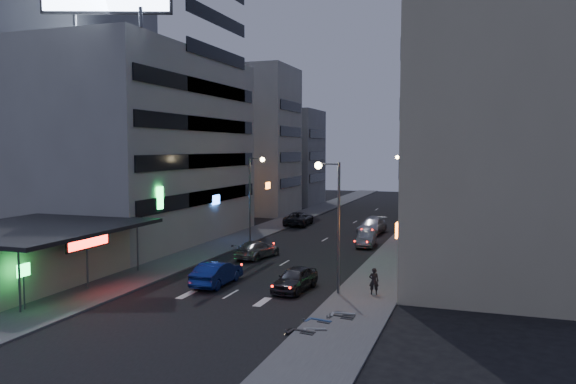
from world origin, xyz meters
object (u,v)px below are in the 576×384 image
at_px(parked_car_right_near, 295,279).
at_px(parked_car_right_mid, 366,239).
at_px(parked_car_left, 299,219).
at_px(scooter_black_b, 355,307).
at_px(person, 374,281).
at_px(scooter_blue, 333,310).
at_px(road_car_silver, 257,249).
at_px(parked_car_right_far, 372,226).
at_px(scooter_silver_a, 327,318).
at_px(scooter_silver_b, 356,303).
at_px(road_car_blue, 217,273).
at_px(scooter_black_a, 316,321).

distance_m(parked_car_right_near, parked_car_right_mid, 17.27).
bearing_deg(parked_car_left, scooter_black_b, 109.21).
height_order(person, scooter_blue, person).
bearing_deg(person, road_car_silver, -50.71).
relative_size(parked_car_left, parked_car_right_far, 1.01).
bearing_deg(parked_car_right_far, scooter_blue, -79.55).
bearing_deg(person, parked_car_right_near, -9.67).
height_order(scooter_silver_a, scooter_silver_b, scooter_silver_b).
relative_size(parked_car_right_mid, road_car_silver, 0.87).
bearing_deg(scooter_blue, scooter_silver_b, -14.40).
xyz_separation_m(parked_car_right_near, person, (4.95, 0.27, 0.18)).
distance_m(person, scooter_black_b, 5.03).
xyz_separation_m(parked_car_right_mid, parked_car_left, (-10.21, 11.56, 0.08)).
relative_size(parked_car_right_near, scooter_blue, 2.33).
bearing_deg(scooter_silver_b, parked_car_right_far, 4.05).
bearing_deg(parked_car_right_near, scooter_black_b, -39.06).
xyz_separation_m(parked_car_right_far, road_car_blue, (-5.56, -25.36, -0.02)).
distance_m(parked_car_left, scooter_blue, 36.91).
bearing_deg(parked_car_right_far, person, -75.64).
height_order(parked_car_right_near, parked_car_left, parked_car_left).
height_order(parked_car_right_far, scooter_silver_a, parked_car_right_far).
height_order(parked_car_right_mid, road_car_blue, road_car_blue).
height_order(parked_car_right_near, road_car_blue, road_car_blue).
relative_size(parked_car_left, person, 3.46).
relative_size(parked_car_right_far, scooter_black_a, 2.94).
height_order(parked_car_left, scooter_black_b, parked_car_left).
xyz_separation_m(road_car_blue, scooter_black_a, (8.94, -7.41, -0.09)).
bearing_deg(scooter_black_a, parked_car_right_near, 34.15).
distance_m(parked_car_right_near, person, 4.96).
height_order(person, scooter_silver_a, person).
distance_m(parked_car_left, parked_car_right_far, 10.02).
relative_size(road_car_silver, person, 2.99).
relative_size(scooter_silver_a, scooter_blue, 0.89).
height_order(road_car_blue, scooter_blue, road_car_blue).
distance_m(road_car_blue, scooter_silver_a, 11.37).
distance_m(road_car_blue, scooter_black_b, 11.15).
relative_size(person, scooter_silver_a, 0.97).
height_order(person, scooter_black_a, person).
bearing_deg(parked_car_left, road_car_blue, 93.97).
relative_size(parked_car_right_mid, scooter_black_b, 2.24).
relative_size(parked_car_right_far, scooter_silver_a, 3.30).
bearing_deg(scooter_silver_a, scooter_black_b, -40.40).
bearing_deg(parked_car_left, person, 112.79).
bearing_deg(scooter_blue, scooter_black_b, -31.87).
xyz_separation_m(parked_car_left, road_car_silver, (2.79, -19.76, -0.08)).
xyz_separation_m(parked_car_right_near, scooter_black_a, (3.62, -7.69, -0.05)).
xyz_separation_m(parked_car_right_near, parked_car_left, (-9.06, 28.79, 0.03)).
relative_size(parked_car_right_near, scooter_silver_a, 2.62).
height_order(parked_car_left, road_car_blue, road_car_blue).
bearing_deg(scooter_silver_a, road_car_blue, 38.37).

